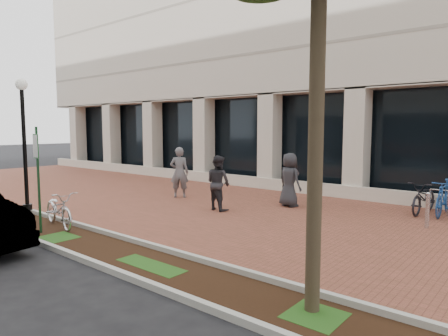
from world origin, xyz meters
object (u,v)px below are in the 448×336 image
Objects in this scene: parking_sign at (37,167)px; bollard at (428,210)px; pedestrian_mid at (218,183)px; locked_bicycle at (59,209)px; pedestrian_left at (179,172)px; lamppost at (24,138)px; pedestrian_right at (290,180)px.

bollard is (7.56, 6.91, -1.21)m from parking_sign.
locked_bicycle is at bearing 74.96° from pedestrian_mid.
bollard is (7.79, 6.26, 0.01)m from locked_bicycle.
pedestrian_left is 2.85m from pedestrian_mid.
pedestrian_left is 8.69m from bollard.
pedestrian_mid is (4.33, 4.26, -1.48)m from lamppost.
locked_bicycle is at bearing -141.22° from bollard.
pedestrian_right is (5.83, 6.28, -1.46)m from lamppost.
bollard is (8.63, 0.90, -0.48)m from pedestrian_left.
pedestrian_left is at bearing -174.02° from bollard.
parking_sign is 2.74× the size of bollard.
bollard is (5.91, 1.76, -0.40)m from pedestrian_mid.
parking_sign is at bearing -18.28° from lamppost.
locked_bicycle is (-0.23, 0.65, -1.22)m from parking_sign.
locked_bicycle is at bearing 62.13° from pedestrian_left.
lamppost reaches higher than pedestrian_mid.
locked_bicycle is (2.45, -0.24, -1.89)m from lamppost.
lamppost is at bearing -149.54° from bollard.
parking_sign is 1.51× the size of pedestrian_mid.
parking_sign reaches higher than locked_bicycle.
locked_bicycle is 10.00m from bollard.
pedestrian_left is 1.09× the size of pedestrian_mid.
locked_bicycle is 1.90× the size of bollard.
pedestrian_left is (1.61, 5.12, -1.40)m from lamppost.
pedestrian_left reaches higher than pedestrian_mid.
pedestrian_mid is 1.82× the size of bollard.
pedestrian_mid is (1.65, 5.15, -0.81)m from parking_sign.
pedestrian_left is at bearing 106.56° from parking_sign.
parking_sign is at bearing -150.57° from locked_bicycle.
locked_bicycle is 4.89m from pedestrian_mid.
parking_sign reaches higher than pedestrian_right.
pedestrian_right is (4.21, 1.16, -0.06)m from pedestrian_left.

